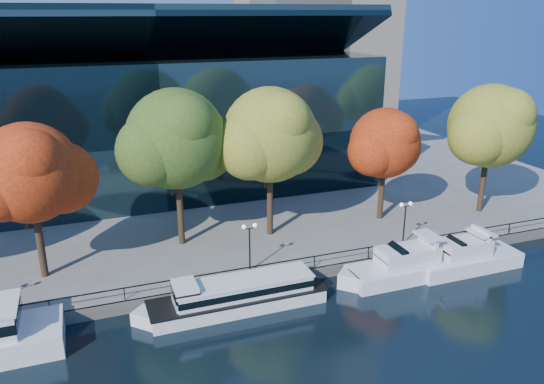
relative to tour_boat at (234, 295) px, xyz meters
name	(u,v)px	position (x,y,z in m)	size (l,w,h in m)	color
ground	(270,309)	(2.49, -0.98, -1.15)	(160.00, 160.00, 0.00)	black
promenade	(177,170)	(2.49, 35.39, -0.65)	(90.00, 67.08, 1.00)	slate
railing	(256,266)	(2.49, 2.27, 0.79)	(88.20, 0.08, 0.99)	black
convention_building	(147,120)	(-1.51, 30.80, 7.35)	(50.00, 24.57, 21.43)	black
tour_boat	(234,295)	(0.00, 0.00, 0.00)	(14.28, 3.18, 2.71)	white
cruiser_near	(407,265)	(14.64, -0.29, -0.05)	(12.22, 3.15, 3.54)	white
cruiser_far	(463,258)	(19.80, -0.73, -0.04)	(10.73, 2.97, 3.50)	white
tree_1	(32,175)	(-12.88, 8.21, 8.15)	(9.38, 7.69, 12.22)	black
tree_2	(178,141)	(-1.51, 10.63, 9.24)	(10.67, 8.75, 13.84)	black
tree_3	(272,137)	(6.64, 9.91, 9.09)	(10.56, 8.66, 13.65)	black
tree_4	(386,145)	(18.34, 9.82, 7.42)	(8.47, 6.95, 11.12)	black
tree_5	(492,128)	(29.22, 8.00, 8.63)	(10.39, 8.52, 13.12)	black
lamp_1	(249,236)	(2.39, 3.52, 2.83)	(1.26, 0.36, 4.03)	black
lamp_2	(405,213)	(16.72, 3.52, 2.83)	(1.26, 0.36, 4.03)	black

